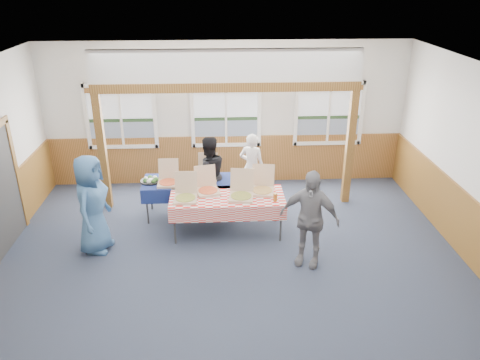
# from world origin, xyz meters

# --- Properties ---
(floor) EXTENTS (8.00, 8.00, 0.00)m
(floor) POSITION_xyz_m (0.00, 0.00, 0.00)
(floor) COLOR #252D3C
(floor) RESTS_ON ground
(ceiling) EXTENTS (8.00, 8.00, 0.00)m
(ceiling) POSITION_xyz_m (0.00, 0.00, 3.20)
(ceiling) COLOR white
(ceiling) RESTS_ON wall_back
(wall_back) EXTENTS (8.00, 0.00, 8.00)m
(wall_back) POSITION_xyz_m (0.00, 3.50, 1.60)
(wall_back) COLOR silver
(wall_back) RESTS_ON floor
(wall_front) EXTENTS (8.00, 0.00, 8.00)m
(wall_front) POSITION_xyz_m (0.00, -3.50, 1.60)
(wall_front) COLOR silver
(wall_front) RESTS_ON floor
(wainscot_back) EXTENTS (7.98, 0.05, 1.10)m
(wainscot_back) POSITION_xyz_m (0.00, 3.48, 0.55)
(wainscot_back) COLOR brown
(wainscot_back) RESTS_ON floor
(wainscot_right) EXTENTS (0.05, 6.98, 1.10)m
(wainscot_right) POSITION_xyz_m (3.98, 0.00, 0.55)
(wainscot_right) COLOR brown
(wainscot_right) RESTS_ON floor
(cased_opening) EXTENTS (0.06, 1.30, 2.10)m
(cased_opening) POSITION_xyz_m (-3.96, 0.90, 1.05)
(cased_opening) COLOR #333333
(cased_opening) RESTS_ON wall_left
(window_left) EXTENTS (1.56, 0.10, 1.46)m
(window_left) POSITION_xyz_m (-2.30, 3.46, 1.68)
(window_left) COLOR white
(window_left) RESTS_ON wall_back
(window_mid) EXTENTS (1.56, 0.10, 1.46)m
(window_mid) POSITION_xyz_m (0.00, 3.46, 1.68)
(window_mid) COLOR white
(window_mid) RESTS_ON wall_back
(window_right) EXTENTS (1.56, 0.10, 1.46)m
(window_right) POSITION_xyz_m (2.30, 3.46, 1.68)
(window_right) COLOR white
(window_right) RESTS_ON wall_back
(post_left) EXTENTS (0.15, 0.15, 2.40)m
(post_left) POSITION_xyz_m (-2.50, 2.30, 1.20)
(post_left) COLOR brown
(post_left) RESTS_ON floor
(post_right) EXTENTS (0.15, 0.15, 2.40)m
(post_right) POSITION_xyz_m (2.50, 2.30, 1.20)
(post_right) COLOR brown
(post_right) RESTS_ON floor
(cross_beam) EXTENTS (5.15, 0.18, 0.18)m
(cross_beam) POSITION_xyz_m (0.00, 2.30, 2.49)
(cross_beam) COLOR brown
(cross_beam) RESTS_ON post_left
(table_left) EXTENTS (1.94, 1.20, 0.76)m
(table_left) POSITION_xyz_m (-0.77, 1.82, 0.70)
(table_left) COLOR #333333
(table_left) RESTS_ON floor
(table_right) EXTENTS (2.18, 1.18, 0.76)m
(table_right) POSITION_xyz_m (-0.05, 1.11, 0.71)
(table_right) COLOR #333333
(table_right) RESTS_ON floor
(pizza_box_a) EXTENTS (0.39, 0.48, 0.43)m
(pizza_box_a) POSITION_xyz_m (-1.17, 1.71, 0.82)
(pizza_box_a) COLOR #D1B58B
(pizza_box_a) RESTS_ON table_left
(pizza_box_b) EXTENTS (0.43, 0.51, 0.43)m
(pizza_box_b) POSITION_xyz_m (-0.41, 1.98, 0.82)
(pizza_box_b) COLOR #D1B58B
(pizza_box_b) RESTS_ON table_left
(pizza_box_c) EXTENTS (0.42, 0.51, 0.44)m
(pizza_box_c) POSITION_xyz_m (-0.79, 1.01, 0.82)
(pizza_box_c) COLOR #D1B58B
(pizza_box_c) RESTS_ON table_right
(pizza_box_d) EXTENTS (0.50, 0.57, 0.44)m
(pizza_box_d) POSITION_xyz_m (-0.40, 1.30, 0.82)
(pizza_box_d) COLOR #D1B58B
(pizza_box_d) RESTS_ON table_right
(pizza_box_e) EXTENTS (0.48, 0.57, 0.47)m
(pizza_box_e) POSITION_xyz_m (0.21, 1.03, 0.83)
(pizza_box_e) COLOR #D1B58B
(pizza_box_e) RESTS_ON table_right
(pizza_box_f) EXTENTS (0.50, 0.57, 0.46)m
(pizza_box_f) POSITION_xyz_m (0.61, 1.25, 0.83)
(pizza_box_f) COLOR #D1B58B
(pizza_box_f) RESTS_ON table_right
(veggie_tray) EXTENTS (0.40, 0.40, 0.09)m
(veggie_tray) POSITION_xyz_m (-1.52, 1.82, 0.79)
(veggie_tray) COLOR black
(veggie_tray) RESTS_ON table_left
(drink_glass) EXTENTS (0.07, 0.07, 0.15)m
(drink_glass) POSITION_xyz_m (0.80, 0.86, 0.83)
(drink_glass) COLOR #A5611B
(drink_glass) RESTS_ON table_right
(woman_white) EXTENTS (0.62, 0.52, 1.47)m
(woman_white) POSITION_xyz_m (0.51, 2.53, 0.73)
(woman_white) COLOR silver
(woman_white) RESTS_ON floor
(woman_black) EXTENTS (0.93, 0.81, 1.61)m
(woman_black) POSITION_xyz_m (-0.40, 1.98, 0.80)
(woman_black) COLOR black
(woman_black) RESTS_ON floor
(man_blue) EXTENTS (0.70, 0.95, 1.77)m
(man_blue) POSITION_xyz_m (-2.36, 0.64, 0.88)
(man_blue) COLOR #3B6594
(man_blue) RESTS_ON floor
(person_grey) EXTENTS (1.07, 0.78, 1.68)m
(person_grey) POSITION_xyz_m (1.26, 0.04, 0.84)
(person_grey) COLOR slate
(person_grey) RESTS_ON floor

